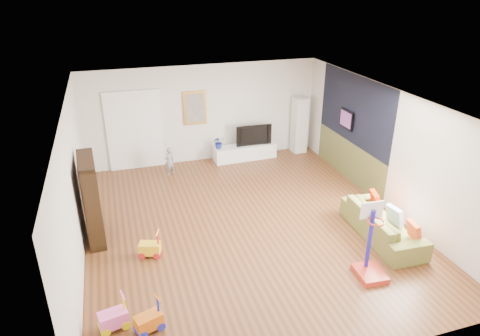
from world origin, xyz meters
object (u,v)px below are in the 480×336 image
object	(u,v)px
media_console	(245,152)
basketball_hoop	(374,243)
sofa	(383,224)
bookshelf	(91,199)

from	to	relation	value
media_console	basketball_hoop	world-z (taller)	basketball_hoop
media_console	basketball_hoop	xyz separation A→B (m)	(0.47, -5.68, 0.48)
sofa	basketball_hoop	distance (m)	1.43
basketball_hoop	media_console	bearing A→B (deg)	98.56
sofa	basketball_hoop	size ratio (longest dim) A/B	1.50
sofa	basketball_hoop	xyz separation A→B (m)	(-0.92, -1.02, 0.39)
media_console	sofa	xyz separation A→B (m)	(1.38, -4.66, 0.09)
media_console	sofa	size ratio (longest dim) A/B	0.87
bookshelf	sofa	xyz separation A→B (m)	(5.49, -1.73, -0.55)
bookshelf	media_console	bearing A→B (deg)	32.32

